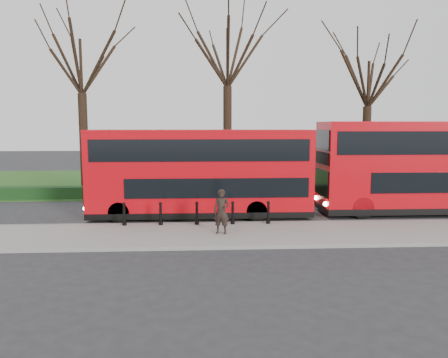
{
  "coord_description": "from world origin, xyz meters",
  "views": [
    {
      "loc": [
        0.08,
        -20.87,
        4.65
      ],
      "look_at": [
        1.24,
        0.5,
        2.0
      ],
      "focal_mm": 35.0,
      "sensor_mm": 36.0,
      "label": 1
    }
  ],
  "objects": [
    {
      "name": "kerb",
      "position": [
        0.0,
        -1.0,
        0.07
      ],
      "size": [
        60.0,
        0.25,
        0.16
      ],
      "primitive_type": "cube",
      "color": "slate",
      "rests_on": "ground"
    },
    {
      "name": "bus_rear",
      "position": [
        12.41,
        1.36,
        2.43
      ],
      "size": [
        12.1,
        2.78,
        4.82
      ],
      "color": "red",
      "rests_on": "ground"
    },
    {
      "name": "ground",
      "position": [
        0.0,
        0.0,
        0.0
      ],
      "size": [
        120.0,
        120.0,
        0.0
      ],
      "primitive_type": "plane",
      "color": "#28282B",
      "rests_on": "ground"
    },
    {
      "name": "pedestrian",
      "position": [
        0.94,
        -3.1,
        1.08
      ],
      "size": [
        0.78,
        0.63,
        1.86
      ],
      "primitive_type": "imported",
      "rotation": [
        0.0,
        0.0,
        -0.31
      ],
      "color": "black",
      "rests_on": "pavement"
    },
    {
      "name": "tree_mid",
      "position": [
        2.0,
        10.0,
        9.73
      ],
      "size": [
        8.55,
        8.55,
        13.36
      ],
      "color": "black",
      "rests_on": "ground"
    },
    {
      "name": "yellow_line_outer",
      "position": [
        0.0,
        -0.7,
        0.01
      ],
      "size": [
        60.0,
        0.1,
        0.01
      ],
      "primitive_type": "cube",
      "color": "yellow",
      "rests_on": "ground"
    },
    {
      "name": "tree_left",
      "position": [
        -8.0,
        10.0,
        9.02
      ],
      "size": [
        7.94,
        7.94,
        12.41
      ],
      "color": "black",
      "rests_on": "ground"
    },
    {
      "name": "hedge",
      "position": [
        0.0,
        6.8,
        0.4
      ],
      "size": [
        60.0,
        0.9,
        0.8
      ],
      "primitive_type": "cube",
      "color": "black",
      "rests_on": "ground"
    },
    {
      "name": "pavement",
      "position": [
        0.0,
        -3.0,
        0.07
      ],
      "size": [
        60.0,
        4.0,
        0.15
      ],
      "primitive_type": "cube",
      "color": "gray",
      "rests_on": "ground"
    },
    {
      "name": "bollard_row",
      "position": [
        -0.1,
        -1.35,
        0.65
      ],
      "size": [
        6.7,
        0.15,
        1.0
      ],
      "color": "black",
      "rests_on": "pavement"
    },
    {
      "name": "yellow_line_inner",
      "position": [
        0.0,
        -0.5,
        0.01
      ],
      "size": [
        60.0,
        0.1,
        0.01
      ],
      "primitive_type": "cube",
      "color": "yellow",
      "rests_on": "ground"
    },
    {
      "name": "grass_verge",
      "position": [
        0.0,
        15.0,
        0.03
      ],
      "size": [
        60.0,
        18.0,
        0.06
      ],
      "primitive_type": "cube",
      "color": "#26501A",
      "rests_on": "ground"
    },
    {
      "name": "tree_right",
      "position": [
        12.0,
        10.0,
        7.89
      ],
      "size": [
        6.95,
        6.95,
        10.86
      ],
      "color": "black",
      "rests_on": "ground"
    },
    {
      "name": "bus_lead",
      "position": [
        0.08,
        0.97,
        2.22
      ],
      "size": [
        11.09,
        2.55,
        4.41
      ],
      "color": "red",
      "rests_on": "ground"
    }
  ]
}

